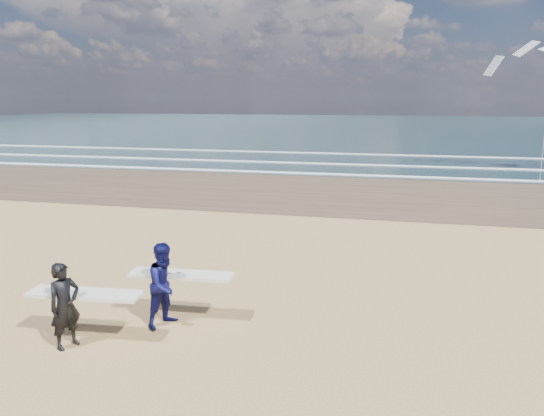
# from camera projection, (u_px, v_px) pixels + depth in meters

# --- Properties ---
(ocean) EXTENTS (220.00, 100.00, 0.02)m
(ocean) POSITION_uv_depth(u_px,v_px,m) (486.00, 129.00, 72.48)
(ocean) COLOR #172C33
(ocean) RESTS_ON ground
(surfer_near) EXTENTS (2.24, 1.06, 1.67)m
(surfer_near) POSITION_uv_depth(u_px,v_px,m) (68.00, 304.00, 9.11)
(surfer_near) COLOR black
(surfer_near) RESTS_ON ground
(surfer_far) EXTENTS (2.23, 1.21, 1.77)m
(surfer_far) POSITION_uv_depth(u_px,v_px,m) (167.00, 284.00, 9.98)
(surfer_far) COLOR #0B0C40
(surfer_far) RESTS_ON ground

